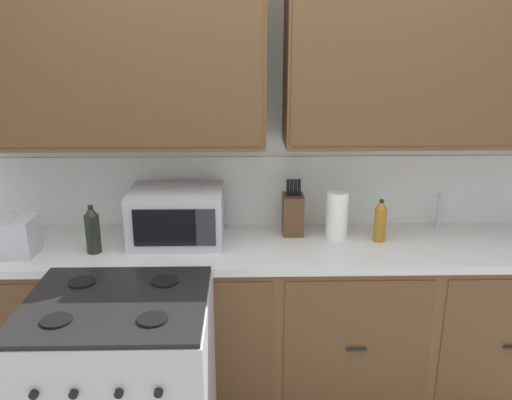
{
  "coord_description": "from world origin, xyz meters",
  "views": [
    {
      "loc": [
        -0.16,
        -2.25,
        1.97
      ],
      "look_at": [
        -0.1,
        0.27,
        1.18
      ],
      "focal_mm": 36.72,
      "sensor_mm": 36.0,
      "label": 1
    }
  ],
  "objects_px": {
    "knife_block": "(293,213)",
    "bottle_dark": "(92,230)",
    "microwave": "(177,216)",
    "bottle_amber": "(380,221)",
    "paper_towel_roll": "(337,215)",
    "stove_range": "(123,398)",
    "toaster": "(6,236)"
  },
  "relations": [
    {
      "from": "microwave",
      "to": "bottle_dark",
      "type": "xyz_separation_m",
      "value": [
        -0.4,
        -0.15,
        -0.02
      ]
    },
    {
      "from": "knife_block",
      "to": "bottle_dark",
      "type": "height_order",
      "value": "knife_block"
    },
    {
      "from": "stove_range",
      "to": "paper_towel_roll",
      "type": "bearing_deg",
      "value": 34.5
    },
    {
      "from": "toaster",
      "to": "bottle_amber",
      "type": "relative_size",
      "value": 1.22
    },
    {
      "from": "stove_range",
      "to": "knife_block",
      "type": "relative_size",
      "value": 3.06
    },
    {
      "from": "microwave",
      "to": "paper_towel_roll",
      "type": "height_order",
      "value": "microwave"
    },
    {
      "from": "toaster",
      "to": "paper_towel_roll",
      "type": "bearing_deg",
      "value": 6.24
    },
    {
      "from": "microwave",
      "to": "paper_towel_roll",
      "type": "bearing_deg",
      "value": 1.24
    },
    {
      "from": "bottle_dark",
      "to": "knife_block",
      "type": "bearing_deg",
      "value": 13.3
    },
    {
      "from": "microwave",
      "to": "paper_towel_roll",
      "type": "xyz_separation_m",
      "value": [
        0.85,
        0.02,
        -0.01
      ]
    },
    {
      "from": "toaster",
      "to": "stove_range",
      "type": "bearing_deg",
      "value": -38.69
    },
    {
      "from": "stove_range",
      "to": "microwave",
      "type": "distance_m",
      "value": 0.92
    },
    {
      "from": "paper_towel_roll",
      "to": "knife_block",
      "type": "bearing_deg",
      "value": 161.28
    },
    {
      "from": "knife_block",
      "to": "paper_towel_roll",
      "type": "xyz_separation_m",
      "value": [
        0.23,
        -0.08,
        0.01
      ]
    },
    {
      "from": "microwave",
      "to": "toaster",
      "type": "distance_m",
      "value": 0.84
    },
    {
      "from": "stove_range",
      "to": "bottle_dark",
      "type": "xyz_separation_m",
      "value": [
        -0.23,
        0.54,
        0.58
      ]
    },
    {
      "from": "knife_block",
      "to": "stove_range",
      "type": "bearing_deg",
      "value": -135.53
    },
    {
      "from": "knife_block",
      "to": "paper_towel_roll",
      "type": "height_order",
      "value": "knife_block"
    },
    {
      "from": "stove_range",
      "to": "bottle_amber",
      "type": "distance_m",
      "value": 1.52
    },
    {
      "from": "knife_block",
      "to": "paper_towel_roll",
      "type": "bearing_deg",
      "value": -18.72
    },
    {
      "from": "microwave",
      "to": "bottle_dark",
      "type": "relative_size",
      "value": 1.95
    },
    {
      "from": "toaster",
      "to": "bottle_amber",
      "type": "distance_m",
      "value": 1.9
    },
    {
      "from": "microwave",
      "to": "toaster",
      "type": "xyz_separation_m",
      "value": [
        -0.82,
        -0.16,
        -0.04
      ]
    },
    {
      "from": "bottle_dark",
      "to": "paper_towel_roll",
      "type": "bearing_deg",
      "value": 7.49
    },
    {
      "from": "bottle_amber",
      "to": "bottle_dark",
      "type": "height_order",
      "value": "bottle_dark"
    },
    {
      "from": "toaster",
      "to": "paper_towel_roll",
      "type": "distance_m",
      "value": 1.68
    },
    {
      "from": "paper_towel_roll",
      "to": "bottle_dark",
      "type": "bearing_deg",
      "value": -172.51
    },
    {
      "from": "paper_towel_roll",
      "to": "bottle_amber",
      "type": "height_order",
      "value": "paper_towel_roll"
    },
    {
      "from": "toaster",
      "to": "paper_towel_roll",
      "type": "xyz_separation_m",
      "value": [
        1.67,
        0.18,
        0.03
      ]
    },
    {
      "from": "microwave",
      "to": "bottle_amber",
      "type": "distance_m",
      "value": 1.07
    },
    {
      "from": "microwave",
      "to": "bottle_amber",
      "type": "relative_size",
      "value": 2.09
    },
    {
      "from": "stove_range",
      "to": "paper_towel_roll",
      "type": "relative_size",
      "value": 3.65
    }
  ]
}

